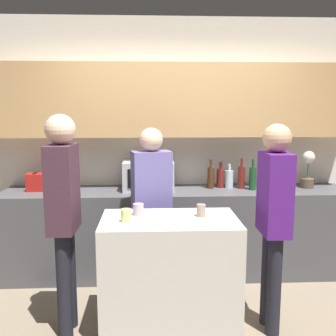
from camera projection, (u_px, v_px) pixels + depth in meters
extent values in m
cube|color=silver|center=(175.00, 144.00, 4.35)|extent=(6.40, 0.08, 2.70)
cube|color=tan|center=(177.00, 100.00, 4.08)|extent=(3.74, 0.32, 0.75)
cube|color=#4C4C51|center=(177.00, 232.00, 4.15)|extent=(3.60, 0.62, 0.90)
cube|color=beige|center=(170.00, 276.00, 3.05)|extent=(1.04, 0.61, 0.92)
cube|color=#B7BABC|center=(148.00, 175.00, 4.09)|extent=(0.52, 0.38, 0.30)
cube|color=black|center=(143.00, 179.00, 3.90)|extent=(0.31, 0.01, 0.19)
cube|color=#B21E19|center=(40.00, 182.00, 4.05)|extent=(0.26, 0.16, 0.18)
cube|color=black|center=(35.00, 173.00, 4.03)|extent=(0.02, 0.11, 0.01)
cube|color=black|center=(45.00, 173.00, 4.04)|extent=(0.02, 0.11, 0.01)
cylinder|color=brown|center=(307.00, 183.00, 4.19)|extent=(0.14, 0.14, 0.10)
cylinder|color=#38662D|center=(308.00, 170.00, 4.17)|extent=(0.01, 0.01, 0.18)
sphere|color=silver|center=(309.00, 157.00, 4.15)|extent=(0.13, 0.13, 0.13)
cylinder|color=#472814|center=(211.00, 178.00, 4.15)|extent=(0.07, 0.07, 0.22)
cylinder|color=#472814|center=(211.00, 164.00, 4.13)|extent=(0.03, 0.03, 0.09)
cylinder|color=maroon|center=(220.00, 178.00, 4.20)|extent=(0.08, 0.08, 0.20)
cylinder|color=maroon|center=(221.00, 166.00, 4.18)|extent=(0.03, 0.03, 0.08)
cylinder|color=silver|center=(229.00, 179.00, 4.18)|extent=(0.09, 0.09, 0.19)
cylinder|color=silver|center=(229.00, 167.00, 4.16)|extent=(0.03, 0.03, 0.07)
cylinder|color=maroon|center=(241.00, 177.00, 4.15)|extent=(0.08, 0.08, 0.23)
cylinder|color=maroon|center=(242.00, 162.00, 4.13)|extent=(0.03, 0.03, 0.09)
cylinder|color=#194723|center=(253.00, 179.00, 4.08)|extent=(0.07, 0.07, 0.23)
cylinder|color=#194723|center=(253.00, 163.00, 4.05)|extent=(0.03, 0.03, 0.09)
cylinder|color=white|center=(170.00, 222.00, 2.87)|extent=(0.26, 0.26, 0.01)
cylinder|color=#B39FAF|center=(138.00, 209.00, 3.07)|extent=(0.08, 0.08, 0.09)
cylinder|color=gray|center=(201.00, 210.00, 3.03)|extent=(0.07, 0.07, 0.10)
cylinder|color=#DEE97F|center=(126.00, 216.00, 2.88)|extent=(0.08, 0.08, 0.10)
cylinder|color=black|center=(69.00, 277.00, 3.13)|extent=(0.11, 0.11, 0.83)
cylinder|color=black|center=(64.00, 286.00, 2.97)|extent=(0.11, 0.11, 0.83)
cube|color=#432837|center=(63.00, 188.00, 2.94)|extent=(0.20, 0.35, 0.66)
sphere|color=beige|center=(60.00, 129.00, 2.87)|extent=(0.22, 0.22, 0.22)
cylinder|color=black|center=(160.00, 257.00, 3.64)|extent=(0.11, 0.11, 0.77)
cylinder|color=black|center=(143.00, 259.00, 3.59)|extent=(0.11, 0.11, 0.77)
cube|color=#635B9C|center=(151.00, 185.00, 3.51)|extent=(0.37, 0.26, 0.61)
sphere|color=beige|center=(151.00, 140.00, 3.44)|extent=(0.21, 0.21, 0.21)
cylinder|color=black|center=(274.00, 286.00, 3.02)|extent=(0.11, 0.11, 0.79)
cylinder|color=black|center=(268.00, 277.00, 3.18)|extent=(0.11, 0.11, 0.79)
cube|color=#501C7C|center=(275.00, 193.00, 2.99)|extent=(0.19, 0.34, 0.63)
sphere|color=tan|center=(277.00, 138.00, 2.92)|extent=(0.22, 0.22, 0.22)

